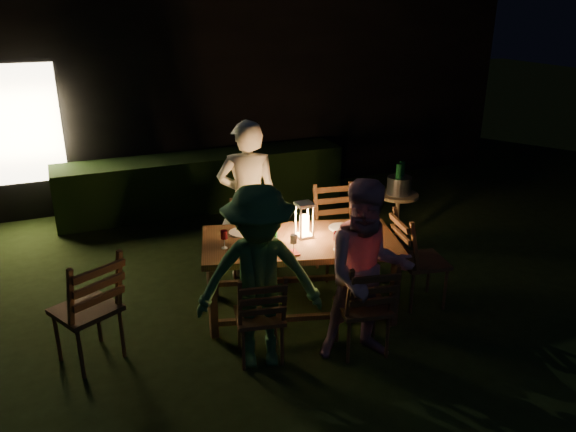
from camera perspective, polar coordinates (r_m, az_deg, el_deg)
name	(u,v)px	position (r m, az deg, el deg)	size (l,w,h in m)	color
garden_envelope	(193,79)	(10.58, -9.60, 13.56)	(40.00, 40.00, 3.20)	black
dining_table	(300,246)	(5.41, 1.20, -3.11)	(2.04, 1.39, 0.77)	#51331B
chair_near_left	(260,331)	(4.90, -2.84, -11.59)	(0.48, 0.50, 0.90)	#51331B
chair_near_right	(363,322)	(5.02, 7.63, -10.67)	(0.51, 0.53, 0.96)	#51331B
chair_far_left	(250,255)	(6.25, -3.92, -3.97)	(0.51, 0.53, 0.91)	#51331B
chair_far_right	(338,247)	(6.35, 5.08, -3.17)	(0.52, 0.55, 1.04)	#51331B
chair_end	(419,275)	(5.87, 13.20, -5.88)	(0.57, 0.54, 1.03)	#51331B
chair_spare	(90,327)	(5.13, -19.48, -10.61)	(0.66, 0.67, 1.07)	#51331B
person_house_side	(248,201)	(6.06, -4.10, 1.50)	(0.65, 0.43, 1.78)	white
person_opp_right	(367,272)	(4.73, 8.06, -5.70)	(0.78, 0.61, 1.60)	#C78899
person_opp_left	(259,279)	(4.59, -2.93, -6.40)	(1.03, 0.59, 1.60)	#346935
lantern	(304,222)	(5.38, 1.67, -0.59)	(0.16, 0.16, 0.35)	white
plate_far_left	(241,232)	(5.54, -4.76, -1.67)	(0.25, 0.25, 0.01)	white
plate_near_left	(244,251)	(5.13, -4.54, -3.55)	(0.25, 0.25, 0.01)	white
plate_far_right	(341,228)	(5.66, 5.41, -1.19)	(0.25, 0.25, 0.01)	white
plate_near_right	(351,245)	(5.26, 6.41, -2.99)	(0.25, 0.25, 0.01)	white
wineglass_a	(266,221)	(5.58, -2.25, -0.55)	(0.06, 0.06, 0.18)	#59070F
wineglass_b	(224,239)	(5.19, -6.49, -2.37)	(0.06, 0.06, 0.18)	#59070F
wineglass_c	(337,241)	(5.15, 4.97, -2.53)	(0.06, 0.06, 0.18)	#59070F
wineglass_d	(359,221)	(5.63, 7.22, -0.50)	(0.06, 0.06, 0.18)	#59070F
wineglass_e	(294,244)	(5.06, 0.58, -2.85)	(0.06, 0.06, 0.18)	silver
bottle_table	(274,227)	(5.30, -1.46, -1.11)	(0.07, 0.07, 0.28)	#0F471E
napkin_left	(288,253)	(5.07, 0.04, -3.82)	(0.18, 0.14, 0.01)	red
napkin_right	(364,249)	(5.22, 7.68, -3.30)	(0.18, 0.14, 0.01)	red
phone	(236,255)	(5.06, -5.29, -4.00)	(0.14, 0.07, 0.01)	black
side_table	(398,200)	(7.12, 11.12, 1.62)	(0.50, 0.50, 0.67)	olive
ice_bucket	(399,185)	(7.06, 11.23, 3.06)	(0.30, 0.30, 0.22)	#A5A8AD
bottle_bucket_a	(398,183)	(6.98, 11.10, 3.31)	(0.07, 0.07, 0.32)	#0F471E
bottle_bucket_b	(401,180)	(7.10, 11.42, 3.59)	(0.07, 0.07, 0.32)	#0F471E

